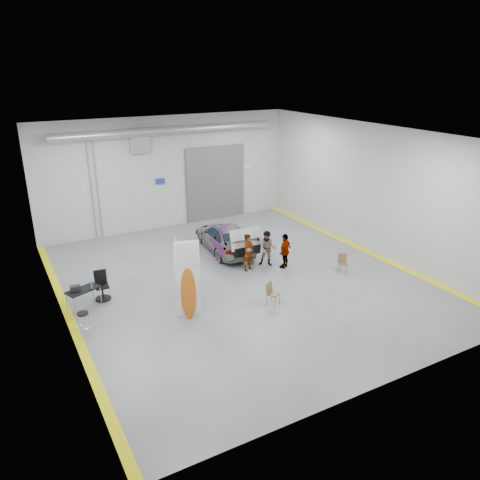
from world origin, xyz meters
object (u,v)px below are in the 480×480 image
person_a (248,252)px  person_b (267,249)px  office_chair (102,287)px  work_table (81,290)px  folding_chair_far (342,267)px  person_c (285,251)px  sedan_car (225,237)px  shop_stool (84,323)px  folding_chair_near (273,298)px  surfboard_display (190,286)px

person_a → person_b: 0.98m
office_chair → work_table: bearing=-148.5°
work_table → folding_chair_far: bearing=-11.7°
person_c → office_chair: 7.86m
person_b → folding_chair_far: person_b is taller
sedan_car → work_table: bearing=25.7°
office_chair → shop_stool: bearing=-111.9°
person_c → office_chair: size_ratio=1.41×
person_c → office_chair: (-7.80, 0.91, -0.30)m
person_c → sedan_car: bearing=-94.6°
sedan_car → folding_chair_far: (3.26, -4.78, -0.40)m
folding_chair_near → shop_stool: folding_chair_near is taller
office_chair → surfboard_display: bearing=-45.6°
person_a → office_chair: 6.27m
person_c → folding_chair_near: person_c is taller
person_a → folding_chair_near: 3.33m
surfboard_display → shop_stool: 3.73m
person_a → folding_chair_far: 4.12m
person_c → shop_stool: size_ratio=2.06×
surfboard_display → office_chair: (-2.42, 2.97, -0.77)m
folding_chair_near → folding_chair_far: bearing=-15.1°
folding_chair_near → work_table: size_ratio=0.65×
person_c → surfboard_display: bearing=-7.7°
surfboard_display → folding_chair_near: 3.28m
sedan_car → person_b: person_b is taller
folding_chair_near → folding_chair_far: 4.29m
shop_stool → work_table: 1.85m
person_b → surfboard_display: (-4.81, -2.61, 0.45)m
person_a → surfboard_display: surfboard_display is taller
person_a → office_chair: person_a is taller
sedan_car → person_b: 2.69m
office_chair → person_c: bearing=-1.5°
surfboard_display → work_table: size_ratio=2.33×
person_b → office_chair: size_ratio=1.44×
work_table → office_chair: bearing=26.3°
surfboard_display → work_table: surfboard_display is taller
sedan_car → folding_chair_far: bearing=130.2°
folding_chair_far → person_b: bearing=163.4°
folding_chair_far → work_table: bearing=-166.0°
person_c → surfboard_display: (-5.38, -2.05, 0.47)m
sedan_car → folding_chair_far: 5.80m
office_chair → person_b: bearing=2.3°
sedan_car → shop_stool: 8.72m
sedan_car → shop_stool: bearing=36.1°
person_b → sedan_car: bearing=145.1°
shop_stool → work_table: size_ratio=0.58×
office_chair → person_a: bearing=1.9°
surfboard_display → folding_chair_far: size_ratio=3.79×
person_c → surfboard_display: surfboard_display is taller
person_a → shop_stool: bearing=168.8°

